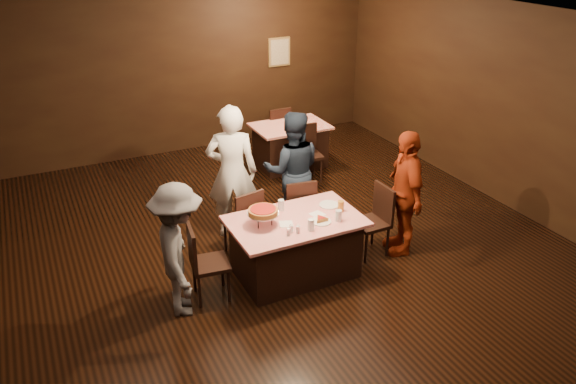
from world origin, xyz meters
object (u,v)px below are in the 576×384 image
object	(u,v)px
glass_front_left	(311,225)
glass_back	(281,205)
chair_far_left	(242,221)
plate_empty	(329,205)
diner_white_jacket	(232,173)
diner_grey_knit	(179,250)
glass_amber	(341,206)
back_table	(290,146)
chair_far_right	(297,209)
chair_back_far	(276,131)
chair_end_right	(371,222)
diner_red_shirt	(404,193)
glass_front_right	(339,216)
main_table	(295,247)
diner_navy_hoodie	(292,170)
chair_back_near	(308,154)
chair_end_left	(210,262)
pizza_stand	(263,211)

from	to	relation	value
glass_front_left	glass_back	xyz separation A→B (m)	(-0.10, 0.60, 0.00)
chair_far_left	plate_empty	distance (m)	1.16
chair_far_left	diner_white_jacket	world-z (taller)	diner_white_jacket
diner_grey_knit	glass_front_left	xyz separation A→B (m)	(1.51, -0.21, 0.06)
glass_amber	chair_far_left	bearing A→B (deg)	141.34
back_table	chair_far_right	xyz separation A→B (m)	(-1.07, -2.38, 0.09)
plate_empty	chair_back_far	bearing A→B (deg)	75.62
chair_far_left	chair_back_far	size ratio (longest dim) A/B	1.00
diner_white_jacket	glass_amber	world-z (taller)	diner_white_jacket
chair_end_right	glass_amber	xyz separation A→B (m)	(-0.50, -0.05, 0.37)
back_table	chair_far_left	distance (m)	3.03
diner_red_shirt	glass_front_right	size ratio (longest dim) A/B	12.10
back_table	diner_white_jacket	bearing A→B (deg)	-133.87
diner_white_jacket	main_table	bearing A→B (deg)	126.37
diner_red_shirt	plate_empty	world-z (taller)	diner_red_shirt
chair_far_left	chair_back_far	world-z (taller)	same
diner_navy_hoodie	diner_grey_knit	bearing A→B (deg)	54.50
chair_back_near	diner_navy_hoodie	bearing A→B (deg)	-118.98
chair_far_right	back_table	bearing A→B (deg)	-106.12
chair_end_right	glass_front_right	xyz separation A→B (m)	(-0.65, -0.25, 0.37)
chair_end_right	diner_red_shirt	size ratio (longest dim) A/B	0.56
plate_empty	chair_back_near	bearing A→B (deg)	68.09
chair_end_left	glass_front_left	size ratio (longest dim) A/B	6.79
glass_back	glass_front_right	bearing A→B (deg)	-47.73
main_table	chair_end_right	size ratio (longest dim) A/B	1.68
glass_back	chair_end_right	bearing A→B (deg)	-14.62
chair_end_left	plate_empty	bearing A→B (deg)	-77.49
glass_front_left	plate_empty	bearing A→B (deg)	41.99
chair_back_far	diner_white_jacket	bearing A→B (deg)	52.78
main_table	chair_back_far	xyz separation A→B (m)	(1.47, 3.73, 0.09)
back_table	glass_amber	xyz separation A→B (m)	(-0.87, -3.18, 0.46)
main_table	glass_front_right	xyz separation A→B (m)	(0.45, -0.25, 0.46)
back_table	diner_grey_knit	size ratio (longest dim) A/B	0.83
diner_white_jacket	glass_amber	distance (m)	1.61
plate_empty	glass_amber	xyz separation A→B (m)	(0.05, -0.20, 0.06)
diner_white_jacket	chair_far_left	bearing A→B (deg)	103.71
diner_red_shirt	pizza_stand	bearing A→B (deg)	-76.74
diner_navy_hoodie	glass_front_left	distance (m)	1.54
chair_end_left	glass_back	xyz separation A→B (m)	(1.05, 0.30, 0.37)
back_table	plate_empty	size ratio (longest dim) A/B	5.20
chair_far_right	glass_front_left	distance (m)	1.17
chair_far_right	plate_empty	world-z (taller)	chair_far_right
diner_navy_hoodie	diner_red_shirt	size ratio (longest dim) A/B	1.01
plate_empty	pizza_stand	bearing A→B (deg)	-173.99
glass_front_left	glass_front_right	distance (m)	0.40
diner_white_jacket	glass_front_right	xyz separation A→B (m)	(0.77, -1.52, -0.11)
chair_back_near	chair_far_right	bearing A→B (deg)	-115.11
diner_red_shirt	back_table	bearing A→B (deg)	-161.32
diner_red_shirt	plate_empty	size ratio (longest dim) A/B	6.78
chair_back_near	diner_navy_hoodie	world-z (taller)	diner_navy_hoodie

